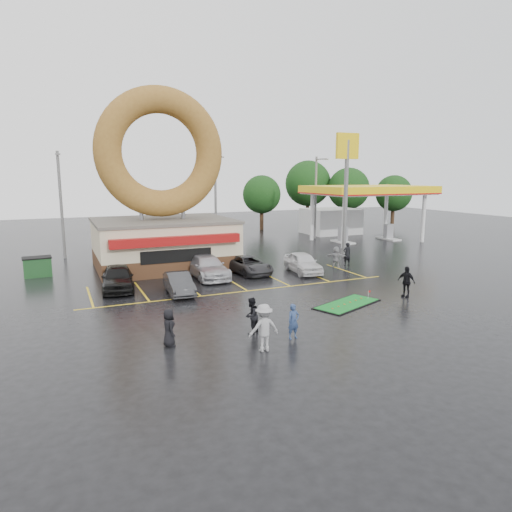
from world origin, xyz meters
name	(u,v)px	position (x,y,z in m)	size (l,w,h in m)	color
ground	(272,305)	(0.00, 0.00, 0.00)	(120.00, 120.00, 0.00)	black
donut_shop	(163,209)	(-3.00, 12.97, 4.46)	(10.20, 8.70, 13.50)	#472B19
gas_station	(351,205)	(20.00, 20.94, 3.70)	(12.30, 13.65, 5.90)	silver
shell_sign	(347,171)	(13.00, 12.00, 7.38)	(2.20, 0.36, 10.60)	slate
streetlight_left	(61,202)	(-10.00, 19.92, 4.78)	(0.40, 2.21, 9.00)	slate
streetlight_mid	(216,198)	(4.00, 20.92, 4.78)	(0.40, 2.21, 9.00)	slate
streetlight_right	(316,196)	(16.00, 21.92, 4.78)	(0.40, 2.21, 9.00)	slate
tree_far_a	(349,189)	(26.00, 30.00, 5.18)	(5.60, 5.60, 8.00)	#332114
tree_far_b	(394,193)	(32.00, 28.00, 4.53)	(4.90, 4.90, 7.00)	#332114
tree_far_c	(308,183)	(22.00, 34.00, 5.84)	(6.30, 6.30, 9.00)	#332114
tree_far_d	(262,195)	(14.00, 32.00, 4.53)	(4.90, 4.90, 7.00)	#332114
car_black	(118,278)	(-7.27, 6.87, 0.79)	(1.86, 4.62, 1.57)	black
car_dgrey	(179,283)	(-4.03, 4.45, 0.64)	(1.35, 3.87, 1.28)	#303133
car_silver	(207,267)	(-1.11, 8.00, 0.76)	(2.13, 5.23, 1.52)	#B5B4BA
car_grey	(249,265)	(2.02, 8.00, 0.63)	(2.09, 4.54, 1.26)	#2C2B2E
car_white	(303,263)	(5.75, 6.70, 0.74)	(1.75, 4.36, 1.49)	silver
person_blue	(293,321)	(-1.37, -5.01, 0.78)	(0.57, 0.37, 1.55)	navy
person_blackjkt	(251,316)	(-2.79, -3.65, 0.83)	(0.80, 0.63, 1.65)	black
person_hoodie	(264,328)	(-3.15, -5.78, 0.98)	(1.27, 0.73, 1.96)	gray
person_bystander	(169,328)	(-6.55, -3.71, 0.80)	(0.78, 0.51, 1.60)	black
person_cameraman	(406,282)	(7.95, -1.59, 0.91)	(1.07, 0.45, 1.83)	black
person_walker_near	(336,257)	(9.05, 7.33, 0.82)	(1.52, 0.48, 1.64)	gray
person_walker_far	(347,254)	(10.25, 7.61, 0.92)	(0.67, 0.44, 1.83)	black
dumpster	(37,267)	(-11.93, 13.19, 0.65)	(1.80, 1.20, 1.30)	#1A451F
putting_green	(347,304)	(3.87, -1.58, 0.03)	(4.54, 3.22, 0.52)	black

